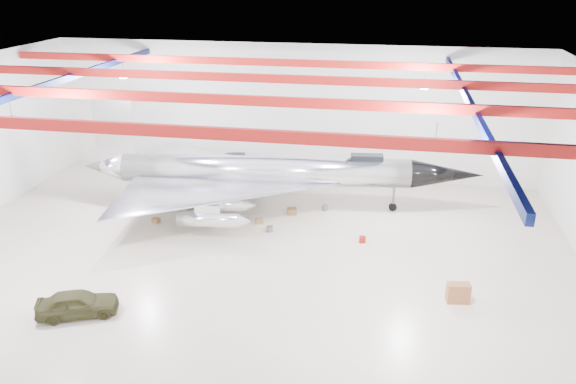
# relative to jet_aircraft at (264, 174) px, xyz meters

# --- Properties ---
(floor) EXTENTS (40.00, 40.00, 0.00)m
(floor) POSITION_rel_jet_aircraft_xyz_m (0.65, -7.59, -2.60)
(floor) COLOR #BDAE96
(floor) RESTS_ON ground
(wall_back) EXTENTS (40.00, 0.00, 40.00)m
(wall_back) POSITION_rel_jet_aircraft_xyz_m (0.65, 7.41, 2.90)
(wall_back) COLOR silver
(wall_back) RESTS_ON floor
(ceiling) EXTENTS (40.00, 40.00, 0.00)m
(ceiling) POSITION_rel_jet_aircraft_xyz_m (0.65, -7.59, 8.40)
(ceiling) COLOR #0A0F38
(ceiling) RESTS_ON wall_back
(ceiling_structure) EXTENTS (39.50, 29.50, 1.08)m
(ceiling_structure) POSITION_rel_jet_aircraft_xyz_m (0.65, -7.59, 7.72)
(ceiling_structure) COLOR maroon
(ceiling_structure) RESTS_ON ceiling
(jet_aircraft) EXTENTS (29.05, 18.34, 7.92)m
(jet_aircraft) POSITION_rel_jet_aircraft_xyz_m (0.00, 0.00, 0.00)
(jet_aircraft) COLOR silver
(jet_aircraft) RESTS_ON floor
(jeep) EXTENTS (4.33, 3.02, 1.37)m
(jeep) POSITION_rel_jet_aircraft_xyz_m (-6.30, -15.32, -1.91)
(jeep) COLOR #333219
(jeep) RESTS_ON floor
(desk) EXTENTS (1.27, 0.76, 1.10)m
(desk) POSITION_rel_jet_aircraft_xyz_m (12.85, -10.53, -2.05)
(desk) COLOR brown
(desk) RESTS_ON floor
(crate_ply) EXTENTS (0.57, 0.50, 0.33)m
(crate_ply) POSITION_rel_jet_aircraft_xyz_m (-6.88, -4.02, -2.43)
(crate_ply) COLOR olive
(crate_ply) RESTS_ON floor
(engine_drum) EXTENTS (0.52, 0.52, 0.38)m
(engine_drum) POSITION_rel_jet_aircraft_xyz_m (1.22, -3.98, -2.41)
(engine_drum) COLOR #59595B
(engine_drum) RESTS_ON floor
(parts_bin) EXTENTS (0.77, 0.67, 0.47)m
(parts_bin) POSITION_rel_jet_aircraft_xyz_m (2.18, -0.92, -2.37)
(parts_bin) COLOR olive
(parts_bin) RESTS_ON floor
(crate_small) EXTENTS (0.42, 0.35, 0.27)m
(crate_small) POSITION_rel_jet_aircraft_xyz_m (-3.59, 0.40, -2.46)
(crate_small) COLOR #59595B
(crate_small) RESTS_ON floor
(tool_chest) EXTENTS (0.45, 0.45, 0.39)m
(tool_chest) POSITION_rel_jet_aircraft_xyz_m (7.46, -4.43, -2.40)
(tool_chest) COLOR maroon
(tool_chest) RESTS_ON floor
(oil_barrel) EXTENTS (0.61, 0.57, 0.35)m
(oil_barrel) POSITION_rel_jet_aircraft_xyz_m (0.24, -2.88, -2.43)
(oil_barrel) COLOR olive
(oil_barrel) RESTS_ON floor
(spares_box) EXTENTS (0.50, 0.50, 0.40)m
(spares_box) POSITION_rel_jet_aircraft_xyz_m (4.43, 0.27, -2.40)
(spares_box) COLOR #59595B
(spares_box) RESTS_ON floor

